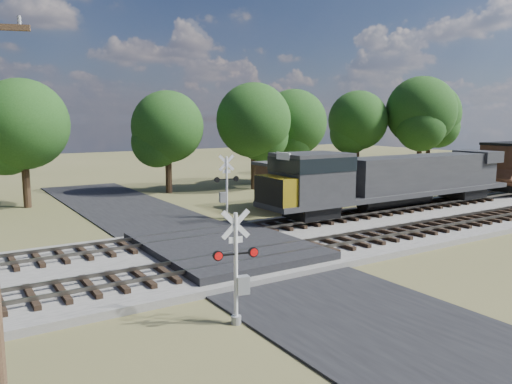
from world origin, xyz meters
TOP-DOWN VIEW (x-y plane):
  - ground at (0.00, 0.00)m, footprint 160.00×160.00m
  - ballast_bed at (10.00, 0.50)m, footprint 140.00×10.00m
  - road at (0.00, 0.00)m, footprint 7.00×60.00m
  - crossing_panel at (0.00, 0.50)m, footprint 7.00×9.00m
  - track_near at (3.12, -2.00)m, footprint 140.00×2.60m
  - track_far at (3.12, 3.00)m, footprint 140.00×2.60m
  - crossing_signal_near at (-3.63, -7.06)m, footprint 1.50×0.40m
  - crossing_signal_far at (4.33, 8.12)m, footprint 1.70×0.41m
  - equipment_shed at (10.60, 8.48)m, footprint 5.07×5.07m
  - treeline at (12.14, 20.33)m, footprint 77.27×11.79m

SIDE VIEW (x-z plane):
  - ground at x=0.00m, z-range 0.00..0.00m
  - road at x=0.00m, z-range 0.00..0.08m
  - ballast_bed at x=10.00m, z-range 0.00..0.30m
  - crossing_panel at x=0.00m, z-range 0.01..0.62m
  - track_near at x=3.12m, z-range 0.25..0.58m
  - track_far at x=3.12m, z-range 0.25..0.58m
  - crossing_signal_near at x=-3.63m, z-range -0.31..3.43m
  - equipment_shed at x=10.60m, z-range 0.02..3.43m
  - crossing_signal_far at x=4.33m, z-range -0.36..3.88m
  - treeline at x=12.14m, z-range 0.85..12.23m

